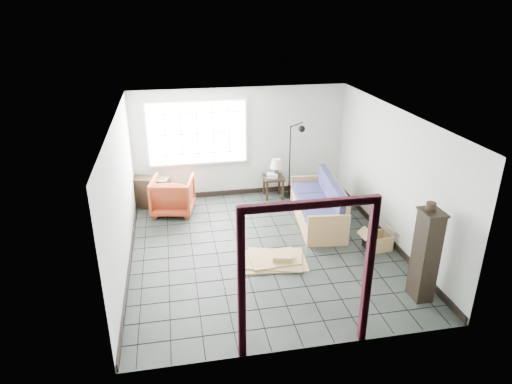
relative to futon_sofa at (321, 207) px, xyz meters
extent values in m
plane|color=black|center=(-1.43, -0.92, -0.35)|extent=(5.50, 5.50, 0.00)
cube|color=#ACB2AA|center=(-1.43, 1.83, 0.95)|extent=(5.00, 0.02, 2.60)
cube|color=#ACB2AA|center=(-1.43, -3.67, 0.95)|extent=(5.00, 0.02, 2.60)
cube|color=#ACB2AA|center=(-3.93, -0.92, 0.95)|extent=(0.02, 5.50, 2.60)
cube|color=#ACB2AA|center=(1.07, -0.92, 0.95)|extent=(0.02, 5.50, 2.60)
cube|color=white|center=(-1.43, -0.92, 2.25)|extent=(5.00, 5.50, 0.02)
cube|color=black|center=(-1.43, 1.81, -0.29)|extent=(4.95, 0.03, 0.12)
cube|color=black|center=(-3.91, -0.92, -0.29)|extent=(0.03, 5.45, 0.12)
cube|color=black|center=(1.05, -0.92, -0.29)|extent=(0.03, 5.45, 0.12)
cube|color=silver|center=(-2.43, 1.79, 1.25)|extent=(2.32, 0.06, 1.52)
cube|color=white|center=(-2.43, 1.75, 1.25)|extent=(2.20, 0.02, 1.40)
cube|color=#360C16|center=(-2.28, -3.62, 0.70)|extent=(0.10, 0.08, 2.10)
cube|color=#360C16|center=(-0.58, -3.62, 0.70)|extent=(0.10, 0.08, 2.10)
cube|color=#360C16|center=(-1.43, -3.62, 1.80)|extent=(1.80, 0.08, 0.10)
cube|color=#9B6846|center=(-0.07, 0.01, -0.16)|extent=(1.04, 2.12, 0.37)
cube|color=#9B6846|center=(-0.19, -1.04, -0.02)|extent=(0.82, 0.15, 0.65)
cube|color=#9B6846|center=(0.05, 1.05, -0.02)|extent=(0.82, 0.15, 0.65)
cube|color=#9B6846|center=(0.30, -0.03, 0.21)|extent=(0.31, 2.04, 0.71)
cube|color=#191D3F|center=(-0.16, -0.66, 0.10)|extent=(0.80, 0.73, 0.16)
cube|color=#191D3F|center=(0.13, -0.69, 0.35)|extent=(0.22, 0.67, 0.53)
cube|color=#191D3F|center=(-0.09, 0.01, 0.10)|extent=(0.80, 0.73, 0.16)
cube|color=#191D3F|center=(0.21, -0.02, 0.35)|extent=(0.22, 0.67, 0.53)
cube|color=#191D3F|center=(-0.01, 0.68, 0.10)|extent=(0.80, 0.73, 0.16)
cube|color=#191D3F|center=(0.28, 0.65, 0.35)|extent=(0.22, 0.67, 0.53)
imported|color=#9A3916|center=(-3.08, 1.06, 0.11)|extent=(1.02, 0.98, 0.90)
cube|color=black|center=(-0.69, 1.48, 0.15)|extent=(0.49, 0.49, 0.06)
cube|color=black|center=(-0.89, 1.29, -0.11)|extent=(0.05, 0.05, 0.48)
cube|color=black|center=(-0.50, 1.29, -0.11)|extent=(0.05, 0.05, 0.48)
cube|color=black|center=(-0.88, 1.68, -0.11)|extent=(0.05, 0.05, 0.48)
cube|color=black|center=(-0.50, 1.67, -0.11)|extent=(0.05, 0.05, 0.48)
cylinder|color=black|center=(-0.63, 1.47, 0.26)|extent=(0.12, 0.12, 0.15)
cylinder|color=black|center=(-0.63, 1.47, 0.39)|extent=(0.03, 0.03, 0.11)
cone|color=beige|center=(-0.63, 1.47, 0.51)|extent=(0.32, 0.32, 0.22)
cube|color=silver|center=(-0.73, 1.46, 0.22)|extent=(0.28, 0.24, 0.09)
cylinder|color=black|center=(-0.86, 1.48, 0.22)|extent=(0.03, 0.06, 0.05)
cylinder|color=black|center=(-0.30, 1.48, -0.33)|extent=(0.38, 0.38, 0.03)
cylinder|color=black|center=(-0.30, 1.48, 0.54)|extent=(0.03, 0.03, 1.73)
cylinder|color=black|center=(-0.20, 1.38, 1.45)|extent=(0.28, 0.14, 0.16)
sphere|color=black|center=(-0.10, 1.28, 1.37)|extent=(0.20, 0.20, 0.15)
cube|color=black|center=(-3.58, 1.48, 0.00)|extent=(0.96, 0.63, 0.70)
cube|color=black|center=(-3.58, 1.48, 0.01)|extent=(0.89, 0.56, 0.03)
cube|color=black|center=(0.72, -2.88, 0.41)|extent=(0.28, 0.38, 1.51)
cube|color=black|center=(0.72, -2.88, 1.16)|extent=(0.32, 0.41, 0.04)
cylinder|color=black|center=(0.72, -2.82, 1.23)|extent=(0.16, 0.16, 0.11)
cube|color=#8F6845|center=(0.72, -1.30, -0.34)|extent=(0.48, 0.39, 0.02)
cube|color=black|center=(0.50, -1.32, -0.19)|extent=(0.05, 0.36, 0.31)
cube|color=#8F6845|center=(0.95, -1.29, -0.19)|extent=(0.05, 0.36, 0.31)
cube|color=#8F6845|center=(0.74, -1.48, -0.19)|extent=(0.45, 0.05, 0.31)
cube|color=#8F6845|center=(0.71, -1.12, -0.19)|extent=(0.45, 0.05, 0.31)
cube|color=#8F6845|center=(0.44, -1.33, 0.01)|extent=(0.20, 0.37, 0.13)
cube|color=#8F6845|center=(1.01, -1.28, 0.01)|extent=(0.20, 0.37, 0.13)
cube|color=#8F6845|center=(-1.33, -1.40, -0.33)|extent=(1.24, 0.94, 0.02)
cube|color=#8F6845|center=(-1.33, -1.40, -0.31)|extent=(1.20, 1.02, 0.02)
cube|color=#8F6845|center=(-1.33, -1.40, -0.29)|extent=(0.91, 0.68, 0.02)
cube|color=#8F6845|center=(-1.20, -1.47, -0.23)|extent=(0.40, 0.35, 0.10)
camera|label=1|loc=(-3.00, -8.38, 4.08)|focal=32.00mm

